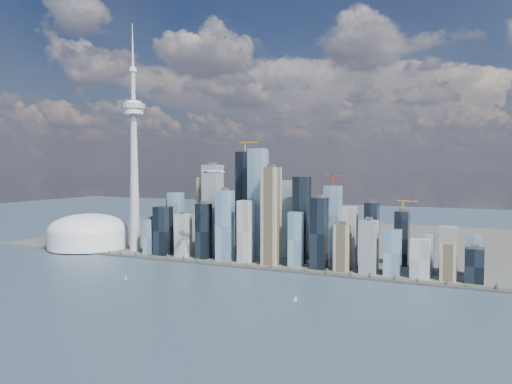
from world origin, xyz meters
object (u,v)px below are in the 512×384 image
at_px(sailboat_west, 126,278).
at_px(sailboat_east, 295,299).
at_px(needle_tower, 134,156).
at_px(airplane, 213,172).
at_px(dome_stadium, 88,233).

distance_m(sailboat_west, sailboat_east, 337.73).
relative_size(needle_tower, airplane, 8.84).
bearing_deg(sailboat_east, sailboat_west, 166.62).
distance_m(dome_stadium, airplane, 462.47).
bearing_deg(sailboat_west, dome_stadium, 146.77).
height_order(needle_tower, dome_stadium, needle_tower).
relative_size(sailboat_west, sailboat_east, 0.99).
height_order(airplane, sailboat_east, airplane).
xyz_separation_m(dome_stadium, sailboat_east, (653.22, -246.28, -36.38)).
relative_size(dome_stadium, airplane, 3.21).
distance_m(airplane, sailboat_east, 336.70).
bearing_deg(dome_stadium, sailboat_west, -37.22).
relative_size(needle_tower, dome_stadium, 2.75).
height_order(needle_tower, sailboat_west, needle_tower).
bearing_deg(dome_stadium, airplane, -13.30).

